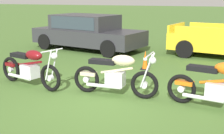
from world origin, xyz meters
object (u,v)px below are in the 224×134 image
motorcycle_orange (217,86)px  car_charcoal (87,30)px  traffic_cone (145,61)px  motorcycle_cream (116,75)px  motorcycle_maroon (30,67)px

motorcycle_orange → car_charcoal: size_ratio=0.41×
car_charcoal → traffic_cone: (3.10, -2.56, -0.53)m
motorcycle_cream → traffic_cone: (0.01, 2.66, -0.21)m
motorcycle_cream → car_charcoal: car_charcoal is taller
car_charcoal → motorcycle_orange: bearing=-32.8°
motorcycle_orange → traffic_cone: bearing=138.8°
traffic_cone → motorcycle_orange: bearing=-52.7°
motorcycle_maroon → motorcycle_cream: size_ratio=1.04×
motorcycle_maroon → traffic_cone: bearing=66.7°
motorcycle_orange → car_charcoal: car_charcoal is taller
motorcycle_cream → traffic_cone: 2.67m
car_charcoal → traffic_cone: 4.06m
motorcycle_maroon → motorcycle_orange: size_ratio=1.05×
car_charcoal → motorcycle_cream: bearing=-46.5°
motorcycle_cream → motorcycle_orange: same height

